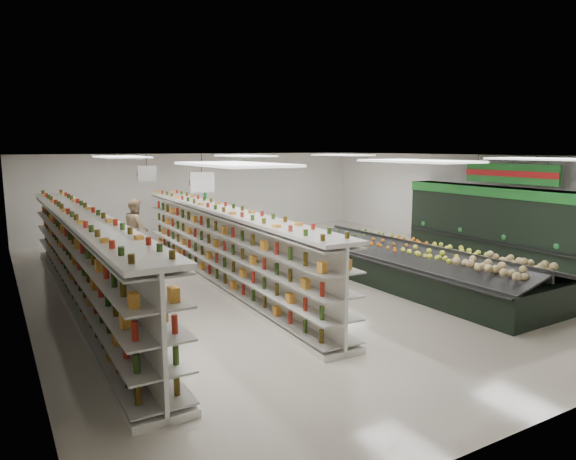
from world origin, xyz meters
TOP-DOWN VIEW (x-y plane):
  - floor at (0.00, 0.00)m, footprint 16.00×16.00m
  - ceiling at (0.00, 0.00)m, footprint 14.00×16.00m
  - wall_back at (0.00, 8.00)m, footprint 14.00×0.02m
  - wall_left at (-7.00, 0.00)m, footprint 0.02×16.00m
  - wall_right at (7.00, 0.00)m, footprint 0.02×16.00m
  - produce_wall_case at (6.53, -1.50)m, footprint 0.93×8.00m
  - aisle_sign_near at (-3.80, -2.00)m, footprint 0.52×0.06m
  - aisle_sign_far at (-3.80, 2.00)m, footprint 0.52×0.06m
  - hortifruti_banner at (6.25, -1.50)m, footprint 0.12×3.20m
  - gondola_left at (-5.76, 0.12)m, footprint 0.90×11.72m
  - gondola_center at (-2.41, 0.41)m, footprint 1.17×11.13m
  - produce_island at (1.80, -2.32)m, footprint 2.76×7.19m
  - soda_endcap at (-1.01, 6.66)m, footprint 1.39×1.01m
  - shopper_main at (-1.00, -1.33)m, footprint 0.69×0.63m
  - shopper_background at (-3.50, 4.68)m, footprint 0.67×0.97m

SIDE VIEW (x-z plane):
  - floor at x=0.00m, z-range 0.00..0.00m
  - produce_island at x=1.80m, z-range -0.05..1.02m
  - shopper_main at x=-1.00m, z-range 0.00..1.59m
  - soda_endcap at x=-1.01m, z-range -0.03..1.66m
  - gondola_center at x=-2.41m, z-range -0.08..1.85m
  - shopper_background at x=-3.50m, z-range 0.00..1.85m
  - gondola_left at x=-5.76m, z-range -0.08..1.95m
  - produce_wall_case at x=6.53m, z-range 0.14..2.34m
  - wall_back at x=0.00m, z-range 0.00..3.20m
  - wall_left at x=-7.00m, z-range 0.00..3.20m
  - wall_right at x=7.00m, z-range 0.00..3.20m
  - hortifruti_banner at x=6.25m, z-range 2.18..3.13m
  - aisle_sign_near at x=-3.80m, z-range 2.38..3.13m
  - aisle_sign_far at x=-3.80m, z-range 2.38..3.13m
  - ceiling at x=0.00m, z-range 3.19..3.21m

